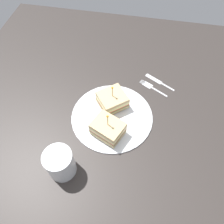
# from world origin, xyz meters

# --- Properties ---
(ground_plane) EXTENTS (1.20, 1.20, 0.02)m
(ground_plane) POSITION_xyz_m (0.00, 0.00, -0.01)
(ground_plane) COLOR #2D2826
(plate) EXTENTS (0.27, 0.27, 0.01)m
(plate) POSITION_xyz_m (0.00, 0.00, 0.00)
(plate) COLOR white
(plate) RESTS_ON ground_plane
(sandwich_half_front) EXTENTS (0.12, 0.12, 0.09)m
(sandwich_half_front) POSITION_xyz_m (0.01, -0.05, 0.03)
(sandwich_half_front) COLOR tan
(sandwich_half_front) RESTS_ON plate
(sandwich_half_back) EXTENTS (0.11, 0.10, 0.10)m
(sandwich_half_back) POSITION_xyz_m (-0.00, 0.07, 0.03)
(sandwich_half_back) COLOR tan
(sandwich_half_back) RESTS_ON plate
(drink_glass) EXTENTS (0.08, 0.08, 0.09)m
(drink_glass) POSITION_xyz_m (0.11, 0.21, 0.04)
(drink_glass) COLOR silver
(drink_glass) RESTS_ON ground_plane
(fork) EXTENTS (0.11, 0.07, 0.00)m
(fork) POSITION_xyz_m (-0.12, -0.16, 0.00)
(fork) COLOR silver
(fork) RESTS_ON ground_plane
(knife) EXTENTS (0.11, 0.07, 0.00)m
(knife) POSITION_xyz_m (-0.14, -0.19, 0.00)
(knife) COLOR silver
(knife) RESTS_ON ground_plane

